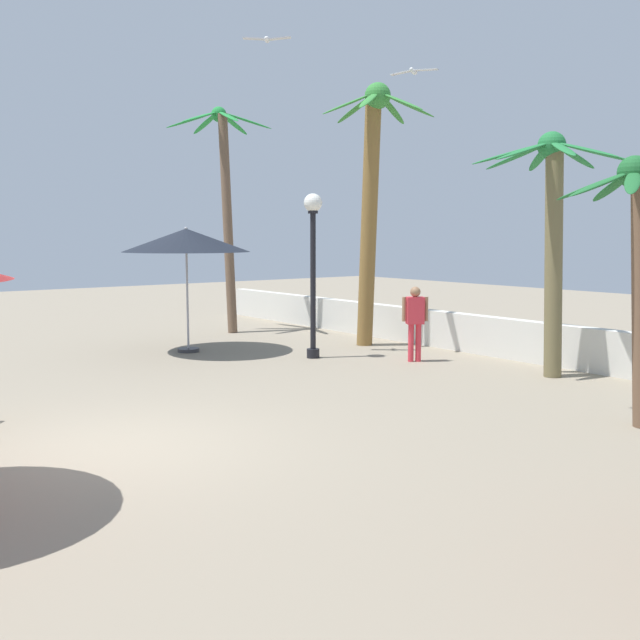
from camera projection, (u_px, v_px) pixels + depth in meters
The scene contains 11 objects.
ground_plane at pixel (110, 449), 9.28m from camera, with size 56.00×56.00×0.00m, color gray.
boundary_wall at pixel (562, 346), 14.96m from camera, with size 25.20×0.30×0.87m, color silver.
patio_umbrella_1 at pixel (186, 241), 16.67m from camera, with size 2.90×2.90×2.86m.
palm_tree_0 at pixel (371, 190), 17.41m from camera, with size 2.70×2.59×6.18m.
palm_tree_1 at pixel (553, 219), 13.73m from camera, with size 2.97×2.97×4.59m.
palm_tree_2 at pixel (639, 252), 10.21m from camera, with size 2.17×2.16×3.78m.
palm_tree_3 at pixel (225, 191), 20.10m from camera, with size 2.88×2.73×6.15m.
lamp_post_0 at pixel (313, 252), 15.86m from camera, with size 0.40×0.40×3.56m.
guest_0 at pixel (415, 317), 15.56m from camera, with size 0.39×0.49×1.60m.
seagull_0 at pixel (267, 39), 15.95m from camera, with size 0.78×0.90×0.14m.
seagull_1 at pixel (414, 71), 18.15m from camera, with size 1.20×0.61×0.14m.
Camera 1 is at (8.79, -3.36, 2.68)m, focal length 41.38 mm.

